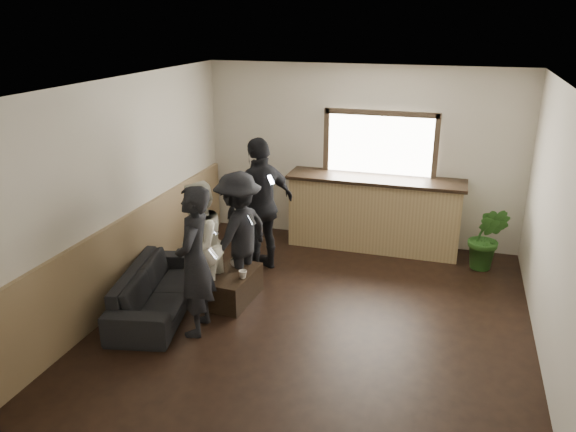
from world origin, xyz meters
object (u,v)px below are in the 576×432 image
(coffee_table, at_px, (233,286))
(cup_b, at_px, (243,274))
(person_b, at_px, (199,245))
(sofa, at_px, (158,289))
(bar_counter, at_px, (374,209))
(person_a, at_px, (195,261))
(person_c, at_px, (239,233))
(potted_plant, at_px, (487,238))
(person_d, at_px, (261,206))
(cup_a, at_px, (236,263))

(coffee_table, xyz_separation_m, cup_b, (0.17, -0.09, 0.24))
(person_b, bearing_deg, sofa, -55.99)
(bar_counter, bearing_deg, person_b, -125.57)
(cup_b, relative_size, person_a, 0.06)
(person_a, xyz_separation_m, person_c, (0.10, 1.08, -0.06))
(person_c, bearing_deg, sofa, -28.44)
(potted_plant, height_order, person_d, person_d)
(cup_a, xyz_separation_m, person_b, (-0.31, -0.41, 0.38))
(sofa, bearing_deg, person_a, -126.19)
(cup_a, xyz_separation_m, cup_b, (0.22, -0.30, -0.00))
(coffee_table, xyz_separation_m, cup_a, (-0.04, 0.20, 0.24))
(bar_counter, distance_m, cup_b, 2.71)
(sofa, relative_size, person_a, 1.08)
(sofa, xyz_separation_m, person_d, (0.83, 1.51, 0.69))
(bar_counter, xyz_separation_m, potted_plant, (1.68, -0.36, -0.16))
(person_b, relative_size, person_c, 0.99)
(cup_a, relative_size, person_a, 0.07)
(cup_b, bearing_deg, person_c, 117.38)
(person_d, bearing_deg, person_a, 26.02)
(cup_b, xyz_separation_m, person_a, (-0.29, -0.71, 0.45))
(cup_a, bearing_deg, potted_plant, 28.59)
(sofa, relative_size, cup_b, 18.06)
(person_a, bearing_deg, cup_a, 166.29)
(person_c, bearing_deg, bar_counter, 161.14)
(sofa, distance_m, coffee_table, 0.95)
(cup_a, relative_size, person_b, 0.08)
(cup_b, bearing_deg, sofa, -157.27)
(cup_a, height_order, person_c, person_c)
(person_a, height_order, person_c, person_a)
(sofa, height_order, person_c, person_c)
(coffee_table, distance_m, potted_plant, 3.69)
(coffee_table, bearing_deg, person_b, -148.87)
(sofa, distance_m, person_b, 0.75)
(potted_plant, bearing_deg, person_b, -148.36)
(person_a, relative_size, person_b, 1.09)
(person_b, bearing_deg, bar_counter, 145.76)
(bar_counter, relative_size, cup_a, 20.50)
(coffee_table, height_order, person_c, person_c)
(person_b, relative_size, person_d, 0.84)
(bar_counter, xyz_separation_m, cup_b, (-1.27, -2.39, -0.21))
(cup_a, xyz_separation_m, person_d, (0.08, 0.81, 0.53))
(sofa, relative_size, person_c, 1.16)
(cup_a, bearing_deg, bar_counter, 54.61)
(sofa, height_order, coffee_table, sofa)
(bar_counter, distance_m, potted_plant, 1.73)
(bar_counter, height_order, potted_plant, bar_counter)
(bar_counter, xyz_separation_m, person_c, (-1.46, -2.02, 0.18))
(sofa, bearing_deg, coffee_table, -70.04)
(cup_b, bearing_deg, coffee_table, 151.95)
(bar_counter, height_order, person_d, bar_counter)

